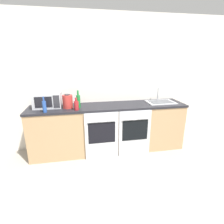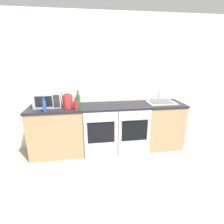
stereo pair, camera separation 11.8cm
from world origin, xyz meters
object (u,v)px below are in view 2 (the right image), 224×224
at_px(bottle_red, 76,105).
at_px(bottle_blue, 44,106).
at_px(oven_left, 101,136).
at_px(oven_right, 134,133).
at_px(microwave, 48,99).
at_px(bottle_green, 78,101).
at_px(kettle, 68,101).
at_px(sink, 161,102).

bearing_deg(bottle_red, bottle_blue, -175.70).
xyz_separation_m(oven_left, oven_right, (0.62, 0.00, 0.00)).
bearing_deg(bottle_red, microwave, 151.54).
xyz_separation_m(bottle_blue, bottle_red, (0.51, 0.04, -0.02)).
height_order(microwave, bottle_blue, microwave).
bearing_deg(oven_left, bottle_red, 165.26).
relative_size(microwave, bottle_blue, 1.81).
bearing_deg(bottle_green, oven_right, -14.43).
relative_size(bottle_blue, bottle_green, 0.84).
xyz_separation_m(bottle_blue, kettle, (0.36, 0.20, 0.02)).
bearing_deg(oven_left, bottle_green, 145.97).
bearing_deg(sink, kettle, -178.49).
bearing_deg(microwave, oven_right, -14.04).
bearing_deg(oven_left, sink, 14.43).
distance_m(bottle_green, kettle, 0.19).
xyz_separation_m(microwave, bottle_red, (0.51, -0.28, -0.05)).
bearing_deg(kettle, sink, 1.51).
bearing_deg(oven_right, kettle, 167.06).
height_order(oven_right, bottle_green, bottle_green).
distance_m(oven_left, kettle, 0.87).
bearing_deg(oven_left, oven_right, 0.00).
relative_size(microwave, kettle, 1.93).
height_order(bottle_blue, sink, sink).
bearing_deg(oven_right, oven_left, 180.00).
relative_size(microwave, sink, 0.88).
height_order(oven_left, bottle_red, bottle_red).
bearing_deg(microwave, bottle_red, -28.46).
distance_m(bottle_green, sink, 1.63).
xyz_separation_m(oven_right, sink, (0.63, 0.32, 0.49)).
height_order(oven_right, sink, sink).
relative_size(oven_right, bottle_green, 2.82).
bearing_deg(kettle, bottle_green, -4.71).
distance_m(oven_right, microwave, 1.70).
relative_size(oven_left, bottle_red, 4.09).
relative_size(oven_left, bottle_green, 2.82).
distance_m(microwave, bottle_green, 0.56).
bearing_deg(microwave, kettle, -17.60).
relative_size(oven_left, kettle, 3.57).
relative_size(kettle, sink, 0.46).
relative_size(bottle_blue, kettle, 1.07).
distance_m(microwave, sink, 2.17).
distance_m(microwave, bottle_blue, 0.32).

